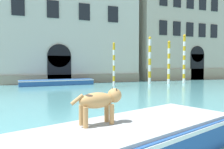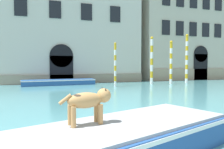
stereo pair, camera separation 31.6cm
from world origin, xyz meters
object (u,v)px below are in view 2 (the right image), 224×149
at_px(mooring_pole_1, 152,60).
at_px(mooring_pole_2, 187,59).
at_px(boat_foreground, 93,146).
at_px(mooring_pole_0, 115,64).
at_px(dog_on_deck, 89,101).
at_px(mooring_pole_3, 171,62).
at_px(boat_moored_near_palazzo, 59,82).

bearing_deg(mooring_pole_1, mooring_pole_2, -1.34).
height_order(boat_foreground, mooring_pole_0, mooring_pole_0).
height_order(dog_on_deck, mooring_pole_1, mooring_pole_1).
relative_size(boat_foreground, mooring_pole_0, 1.84).
relative_size(boat_foreground, mooring_pole_3, 1.66).
relative_size(mooring_pole_0, mooring_pole_3, 0.90).
bearing_deg(dog_on_deck, boat_moored_near_palazzo, 78.27).
bearing_deg(mooring_pole_2, mooring_pole_1, 178.66).
xyz_separation_m(dog_on_deck, mooring_pole_0, (5.07, 12.81, 0.72)).
bearing_deg(mooring_pole_0, mooring_pole_3, 4.00).
relative_size(boat_moored_near_palazzo, mooring_pole_3, 1.60).
distance_m(dog_on_deck, mooring_pole_1, 16.41).
bearing_deg(dog_on_deck, mooring_pole_2, 38.18).
distance_m(boat_foreground, dog_on_deck, 0.83).
bearing_deg(mooring_pole_1, mooring_pole_0, -166.80).
bearing_deg(mooring_pole_1, mooring_pole_3, -16.81).
bearing_deg(mooring_pole_0, boat_foreground, -111.12).
bearing_deg(mooring_pole_3, boat_foreground, -128.22).
distance_m(boat_moored_near_palazzo, mooring_pole_1, 8.58).
distance_m(boat_foreground, mooring_pole_0, 14.19).
bearing_deg(boat_foreground, mooring_pole_0, 50.47).
bearing_deg(mooring_pole_3, mooring_pole_1, 163.19).
relative_size(mooring_pole_0, mooring_pole_1, 0.83).
bearing_deg(dog_on_deck, mooring_pole_3, 42.27).
relative_size(boat_foreground, mooring_pole_2, 1.40).
height_order(boat_foreground, mooring_pole_3, mooring_pole_3).
distance_m(boat_foreground, mooring_pole_3, 17.33).
bearing_deg(boat_moored_near_palazzo, mooring_pole_3, -17.64).
bearing_deg(mooring_pole_1, dog_on_deck, -123.08).
relative_size(boat_foreground, boat_moored_near_palazzo, 1.04).
distance_m(dog_on_deck, mooring_pole_0, 13.80).
bearing_deg(mooring_pole_3, dog_on_deck, -128.89).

